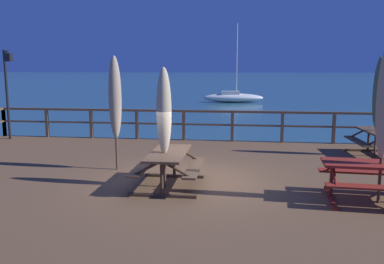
# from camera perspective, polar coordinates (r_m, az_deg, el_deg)

# --- Properties ---
(ground_plane) EXTENTS (600.00, 600.00, 0.00)m
(ground_plane) POSITION_cam_1_polar(r_m,az_deg,el_deg) (9.56, -0.63, -11.75)
(ground_plane) COLOR #2D5B6B
(wooden_deck) EXTENTS (15.79, 10.54, 0.85)m
(wooden_deck) POSITION_cam_1_polar(r_m,az_deg,el_deg) (9.42, -0.63, -9.34)
(wooden_deck) COLOR brown
(wooden_deck) RESTS_ON ground
(railing_waterside_far) EXTENTS (15.59, 0.10, 1.09)m
(railing_waterside_far) POSITION_cam_1_polar(r_m,az_deg,el_deg) (14.14, 2.27, 1.73)
(railing_waterside_far) COLOR brown
(railing_waterside_far) RESTS_ON wooden_deck
(picnic_table_back_left) EXTENTS (1.51, 1.82, 0.78)m
(picnic_table_back_left) POSITION_cam_1_polar(r_m,az_deg,el_deg) (12.85, 24.91, -0.73)
(picnic_table_back_left) COLOR brown
(picnic_table_back_left) RESTS_ON wooden_deck
(picnic_table_back_right) EXTENTS (1.41, 1.86, 0.78)m
(picnic_table_back_right) POSITION_cam_1_polar(r_m,az_deg,el_deg) (8.70, -3.37, -4.21)
(picnic_table_back_right) COLOR brown
(picnic_table_back_right) RESTS_ON wooden_deck
(picnic_table_front_right) EXTENTS (2.10, 1.53, 0.78)m
(picnic_table_front_right) POSITION_cam_1_polar(r_m,az_deg,el_deg) (8.47, 24.85, -5.38)
(picnic_table_front_right) COLOR maroon
(picnic_table_front_right) RESTS_ON wooden_deck
(patio_umbrella_tall_mid_right) EXTENTS (0.32, 0.32, 2.89)m
(patio_umbrella_tall_mid_right) POSITION_cam_1_polar(r_m,az_deg,el_deg) (12.69, 25.04, 4.99)
(patio_umbrella_tall_mid_right) COLOR #4C3828
(patio_umbrella_tall_mid_right) RESTS_ON wooden_deck
(patio_umbrella_tall_back_right) EXTENTS (0.32, 0.32, 2.58)m
(patio_umbrella_tall_back_right) POSITION_cam_1_polar(r_m,az_deg,el_deg) (8.47, -4.01, 2.87)
(patio_umbrella_tall_back_right) COLOR #4C3828
(patio_umbrella_tall_back_right) RESTS_ON wooden_deck
(patio_umbrella_short_front) EXTENTS (0.32, 0.32, 2.86)m
(patio_umbrella_short_front) POSITION_cam_1_polar(r_m,az_deg,el_deg) (10.14, -10.90, 4.76)
(patio_umbrella_short_front) COLOR #4C3828
(patio_umbrella_short_front) RESTS_ON wooden_deck
(lamp_post_hooked) EXTENTS (0.54, 0.53, 3.20)m
(lamp_post_hooked) POSITION_cam_1_polar(r_m,az_deg,el_deg) (15.67, -24.78, 6.64)
(lamp_post_hooked) COLOR black
(lamp_post_hooked) RESTS_ON wooden_deck
(sailboat_distant) EXTENTS (6.12, 2.17, 7.72)m
(sailboat_distant) POSITION_cam_1_polar(r_m,az_deg,el_deg) (40.49, 5.85, 4.95)
(sailboat_distant) COLOR white
(sailboat_distant) RESTS_ON ground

